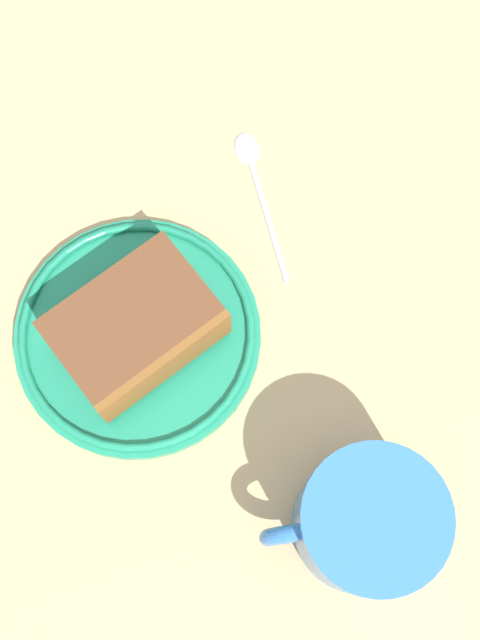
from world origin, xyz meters
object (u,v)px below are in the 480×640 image
(tea_mug, at_px, (359,524))
(cake_slice, at_px, (129,330))
(teaspoon, at_px, (249,174))
(small_plate, at_px, (132,337))

(tea_mug, bearing_deg, cake_slice, 120.57)
(cake_slice, height_order, teaspoon, cake_slice)
(small_plate, xyz_separation_m, tea_mug, (0.11, -0.19, 0.04))
(tea_mug, bearing_deg, teaspoon, 85.86)
(cake_slice, bearing_deg, small_plate, 109.05)
(small_plate, bearing_deg, tea_mug, -59.57)
(tea_mug, distance_m, teaspoon, 0.29)
(small_plate, bearing_deg, teaspoon, 38.24)
(cake_slice, relative_size, teaspoon, 0.99)
(small_plate, distance_m, teaspoon, 0.17)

